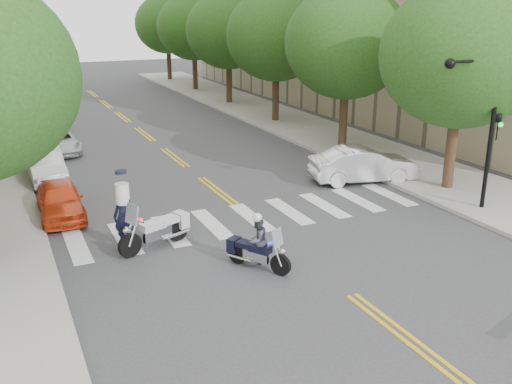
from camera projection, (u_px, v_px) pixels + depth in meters
ground at (352, 295)px, 15.28m from camera, size 140.00×140.00×0.00m
sidewalk_right at (285, 120)px, 38.00m from camera, size 5.00×60.00×0.15m
tree_r_0 at (461, 55)px, 22.23m from camera, size 6.40×6.40×8.45m
tree_r_1 at (347, 43)px, 29.12m from camera, size 6.40×6.40×8.45m
tree_r_2 at (276, 35)px, 36.01m from camera, size 6.40×6.40×8.45m
tree_r_3 at (228, 30)px, 42.89m from camera, size 6.40×6.40×8.45m
tree_r_4 at (194, 27)px, 49.78m from camera, size 6.40×6.40×8.45m
tree_r_5 at (167, 24)px, 56.67m from camera, size 6.40×6.40×8.45m
traffic_signal_pole at (484, 114)px, 20.21m from camera, size 2.82×0.42×6.00m
motorcycle_police at (256, 244)px, 16.63m from camera, size 1.33×1.93×1.74m
motorcycle_parked at (160, 229)px, 18.20m from camera, size 2.51×1.25×1.68m
officer_standing at (124, 217)px, 17.97m from camera, size 0.88×0.89×2.07m
convertible at (363, 165)px, 24.87m from camera, size 4.90×2.65×1.53m
parked_car_a at (60, 200)px, 20.73m from camera, size 1.65×3.88×1.31m
parked_car_b at (46, 166)px, 25.03m from camera, size 1.50×4.09×1.34m
parked_car_c at (58, 142)px, 29.81m from camera, size 2.13×4.23×1.15m
parked_car_d at (27, 121)px, 34.81m from camera, size 2.01×4.36×1.23m
parked_car_e at (38, 106)px, 39.70m from camera, size 1.58×3.87×1.32m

